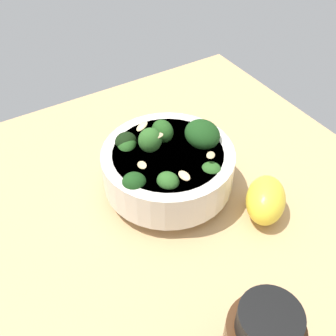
{
  "coord_description": "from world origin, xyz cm",
  "views": [
    {
      "loc": [
        17.71,
        29.03,
        41.15
      ],
      "look_at": [
        -2.74,
        -4.48,
        4.0
      ],
      "focal_mm": 43.6,
      "sensor_mm": 36.0,
      "label": 1
    }
  ],
  "objects": [
    {
      "name": "bowl_of_broccoli",
      "position": [
        -2.76,
        -4.52,
        4.49
      ],
      "size": [
        17.32,
        17.32,
        10.58
      ],
      "color": "silver",
      "rests_on": "ground_plane"
    },
    {
      "name": "lemon_wedge",
      "position": [
        -11.06,
        5.75,
        2.58
      ],
      "size": [
        8.75,
        8.74,
        5.16
      ],
      "primitive_type": "ellipsoid",
      "rotation": [
        0.0,
        0.0,
        0.78
      ],
      "color": "yellow",
      "rests_on": "ground_plane"
    },
    {
      "name": "ground_plane",
      "position": [
        0.0,
        0.0,
        -1.73
      ],
      "size": [
        64.25,
        64.25,
        3.46
      ],
      "primitive_type": "cube",
      "color": "tan"
    }
  ]
}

